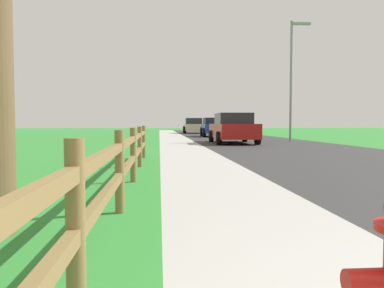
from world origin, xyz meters
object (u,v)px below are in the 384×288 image
object	(u,v)px
parked_car_blue	(215,127)
parked_car_beige	(194,126)
street_lamp	(293,71)
parked_suv_red	(233,128)

from	to	relation	value
parked_car_blue	parked_car_beige	xyz separation A→B (m)	(-0.77, 10.70, 0.03)
parked_car_blue	street_lamp	size ratio (longest dim) A/B	0.64
parked_suv_red	parked_car_blue	size ratio (longest dim) A/B	1.13
parked_car_beige	parked_car_blue	bearing A→B (deg)	-85.89
parked_car_beige	street_lamp	world-z (taller)	street_lamp
parked_suv_red	parked_car_beige	bearing A→B (deg)	90.71
street_lamp	parked_car_blue	bearing A→B (deg)	110.96
parked_car_beige	street_lamp	size ratio (longest dim) A/B	0.71
parked_car_blue	parked_suv_red	bearing A→B (deg)	-92.71
parked_car_beige	street_lamp	distance (m)	20.10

